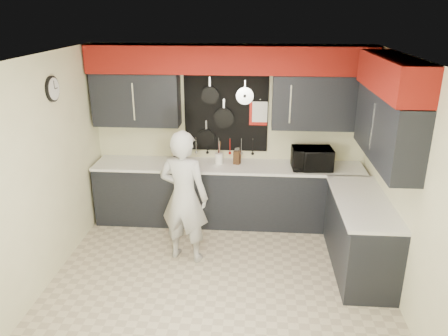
# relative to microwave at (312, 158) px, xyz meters

# --- Properties ---
(ground) EXTENTS (4.00, 4.00, 0.00)m
(ground) POSITION_rel_microwave_xyz_m (-1.19, -1.37, -1.07)
(ground) COLOR beige
(ground) RESTS_ON ground
(back_wall_assembly) EXTENTS (4.00, 0.36, 2.60)m
(back_wall_assembly) POSITION_rel_microwave_xyz_m (-1.18, 0.23, 0.94)
(back_wall_assembly) COLOR #EFEDB8
(back_wall_assembly) RESTS_ON ground
(right_wall_assembly) EXTENTS (0.36, 3.50, 2.60)m
(right_wall_assembly) POSITION_rel_microwave_xyz_m (0.67, -1.11, 0.87)
(right_wall_assembly) COLOR #EFEDB8
(right_wall_assembly) RESTS_ON ground
(left_wall_assembly) EXTENTS (0.05, 3.50, 2.60)m
(left_wall_assembly) POSITION_rel_microwave_xyz_m (-3.18, -1.35, 0.26)
(left_wall_assembly) COLOR #EFEDB8
(left_wall_assembly) RESTS_ON ground
(base_cabinets) EXTENTS (3.95, 2.20, 0.92)m
(base_cabinets) POSITION_rel_microwave_xyz_m (-0.69, -0.24, -0.62)
(base_cabinets) COLOR black
(base_cabinets) RESTS_ON ground
(microwave) EXTENTS (0.57, 0.41, 0.31)m
(microwave) POSITION_rel_microwave_xyz_m (0.00, 0.00, 0.00)
(microwave) COLOR black
(microwave) RESTS_ON base_cabinets
(knife_block) EXTENTS (0.11, 0.11, 0.20)m
(knife_block) POSITION_rel_microwave_xyz_m (-1.06, 0.12, -0.05)
(knife_block) COLOR #361E11
(knife_block) RESTS_ON base_cabinets
(utensil_crock) EXTENTS (0.12, 0.12, 0.15)m
(utensil_crock) POSITION_rel_microwave_xyz_m (-1.32, 0.12, -0.08)
(utensil_crock) COLOR white
(utensil_crock) RESTS_ON base_cabinets
(coffee_maker) EXTENTS (0.20, 0.23, 0.30)m
(coffee_maker) POSITION_rel_microwave_xyz_m (-1.92, 0.13, -0.00)
(coffee_maker) COLOR black
(coffee_maker) RESTS_ON base_cabinets
(person) EXTENTS (0.71, 0.55, 1.72)m
(person) POSITION_rel_microwave_xyz_m (-1.66, -0.98, -0.21)
(person) COLOR #B8B7B5
(person) RESTS_ON ground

